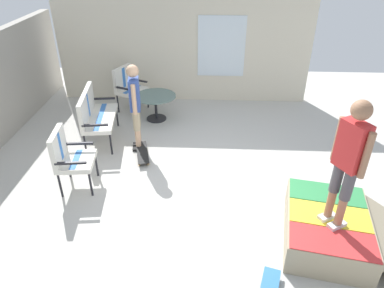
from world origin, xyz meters
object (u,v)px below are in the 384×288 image
at_px(patio_chair_by_wall, 68,155).
at_px(person_watching, 135,102).
at_px(skate_ramp, 329,227).
at_px(person_skater, 349,157).
at_px(patio_bench, 94,112).
at_px(patio_table, 156,103).
at_px(patio_chair_near_house, 128,85).
at_px(skateboard_by_bench, 142,153).

distance_m(patio_chair_by_wall, person_watching, 1.57).
relative_size(skate_ramp, person_skater, 1.11).
bearing_deg(person_skater, skate_ramp, -18.95).
height_order(patio_bench, patio_table, patio_bench).
distance_m(skate_ramp, patio_bench, 4.65).
bearing_deg(person_watching, patio_chair_near_house, 16.97).
bearing_deg(patio_chair_by_wall, person_watching, -34.29).
relative_size(patio_chair_by_wall, skateboard_by_bench, 1.24).
height_order(skate_ramp, person_watching, person_watching).
bearing_deg(patio_table, skateboard_by_bench, 178.15).
bearing_deg(person_watching, skate_ramp, -127.28).
bearing_deg(skate_ramp, patio_table, 38.46).
distance_m(person_watching, skateboard_by_bench, 0.95).
distance_m(patio_bench, patio_chair_by_wall, 1.54).
bearing_deg(skate_ramp, person_watching, 52.72).
distance_m(patio_chair_near_house, person_skater, 5.50).
bearing_deg(patio_chair_near_house, person_skater, -140.24).
bearing_deg(skateboard_by_bench, patio_chair_by_wall, 134.23).
relative_size(patio_chair_near_house, person_skater, 0.61).
xyz_separation_m(patio_chair_near_house, patio_chair_by_wall, (-3.04, 0.32, 0.00)).
xyz_separation_m(patio_bench, patio_chair_by_wall, (-1.54, -0.03, -0.00)).
xyz_separation_m(person_watching, skateboard_by_bench, (-0.31, -0.12, -0.89)).
bearing_deg(patio_table, patio_chair_by_wall, 157.84).
relative_size(patio_chair_by_wall, person_watching, 0.61).
relative_size(patio_chair_by_wall, patio_table, 1.13).
relative_size(skate_ramp, patio_bench, 1.42).
xyz_separation_m(skate_ramp, person_skater, (-0.13, 0.05, 1.20)).
distance_m(patio_bench, person_skater, 4.74).
xyz_separation_m(patio_chair_near_house, patio_table, (-0.51, -0.71, -0.21)).
xyz_separation_m(skate_ramp, patio_bench, (2.55, 3.87, 0.40)).
bearing_deg(patio_chair_near_house, person_watching, -163.03).
bearing_deg(skateboard_by_bench, patio_table, -1.85).
xyz_separation_m(patio_chair_by_wall, person_watching, (1.26, -0.86, 0.36)).
distance_m(skate_ramp, patio_table, 4.52).
relative_size(patio_table, skateboard_by_bench, 1.09).
height_order(patio_chair_near_house, skateboard_by_bench, patio_chair_near_house).
bearing_deg(skateboard_by_bench, person_skater, -126.63).
distance_m(skate_ramp, person_skater, 1.21).
distance_m(patio_bench, person_watching, 1.00).
distance_m(patio_table, person_skater, 4.70).
bearing_deg(skate_ramp, patio_chair_by_wall, 75.28).
height_order(patio_chair_by_wall, person_skater, person_skater).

